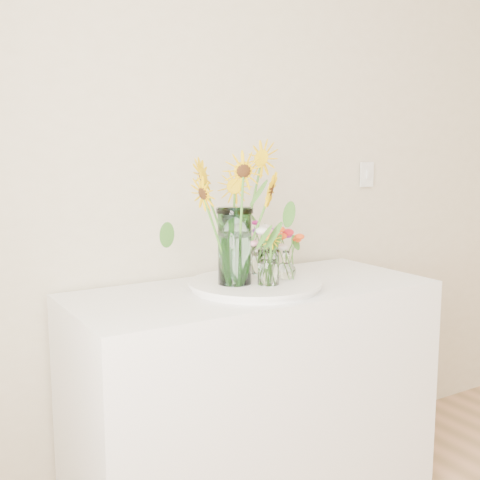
{
  "coord_description": "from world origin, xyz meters",
  "views": [
    {
      "loc": [
        -1.66,
        0.06,
        1.42
      ],
      "look_at": [
        -0.51,
        1.93,
        1.09
      ],
      "focal_mm": 45.0,
      "sensor_mm": 36.0,
      "label": 1
    }
  ],
  "objects": [
    {
      "name": "counter",
      "position": [
        -0.44,
        1.93,
        0.45
      ],
      "size": [
        1.4,
        0.6,
        0.9
      ],
      "primitive_type": "cube",
      "color": "white",
      "rests_on": "ground_plane"
    },
    {
      "name": "tray",
      "position": [
        -0.46,
        1.9,
        0.91
      ],
      "size": [
        0.47,
        0.47,
        0.02
      ],
      "primitive_type": "cylinder",
      "color": "white",
      "rests_on": "counter"
    },
    {
      "name": "mason_jar",
      "position": [
        -0.54,
        1.91,
        1.07
      ],
      "size": [
        0.16,
        0.16,
        0.29
      ],
      "primitive_type": "cylinder",
      "rotation": [
        0.0,
        0.0,
        0.42
      ],
      "color": "#9FD5CE",
      "rests_on": "tray"
    },
    {
      "name": "sunflower_bouquet",
      "position": [
        -0.54,
        1.91,
        1.2
      ],
      "size": [
        0.72,
        0.72,
        0.54
      ],
      "primitive_type": null,
      "rotation": [
        0.0,
        0.0,
        0.42
      ],
      "color": "#EFBB05",
      "rests_on": "tray"
    },
    {
      "name": "small_vase_a",
      "position": [
        -0.44,
        1.84,
        0.99
      ],
      "size": [
        0.08,
        0.08,
        0.14
      ],
      "primitive_type": "cylinder",
      "rotation": [
        0.0,
        0.0,
        0.01
      ],
      "color": "white",
      "rests_on": "tray"
    },
    {
      "name": "wildflower_posy_a",
      "position": [
        -0.44,
        1.84,
        1.04
      ],
      "size": [
        0.17,
        0.17,
        0.23
      ],
      "primitive_type": null,
      "color": "#FA4F15",
      "rests_on": "tray"
    },
    {
      "name": "small_vase_b",
      "position": [
        -0.33,
        1.89,
        0.98
      ],
      "size": [
        0.1,
        0.1,
        0.11
      ],
      "primitive_type": null,
      "rotation": [
        0.0,
        0.0,
        0.39
      ],
      "color": "white",
      "rests_on": "tray"
    },
    {
      "name": "wildflower_posy_b",
      "position": [
        -0.33,
        1.89,
        1.03
      ],
      "size": [
        0.23,
        0.23,
        0.2
      ],
      "primitive_type": null,
      "color": "#FA4F15",
      "rests_on": "tray"
    },
    {
      "name": "small_vase_c",
      "position": [
        -0.36,
        2.01,
        0.99
      ],
      "size": [
        0.08,
        0.08,
        0.12
      ],
      "primitive_type": "cylinder",
      "rotation": [
        0.0,
        0.0,
        -0.06
      ],
      "color": "white",
      "rests_on": "tray"
    },
    {
      "name": "wildflower_posy_c",
      "position": [
        -0.36,
        2.01,
        1.03
      ],
      "size": [
        0.2,
        0.2,
        0.21
      ],
      "primitive_type": null,
      "color": "#FA4F15",
      "rests_on": "tray"
    }
  ]
}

